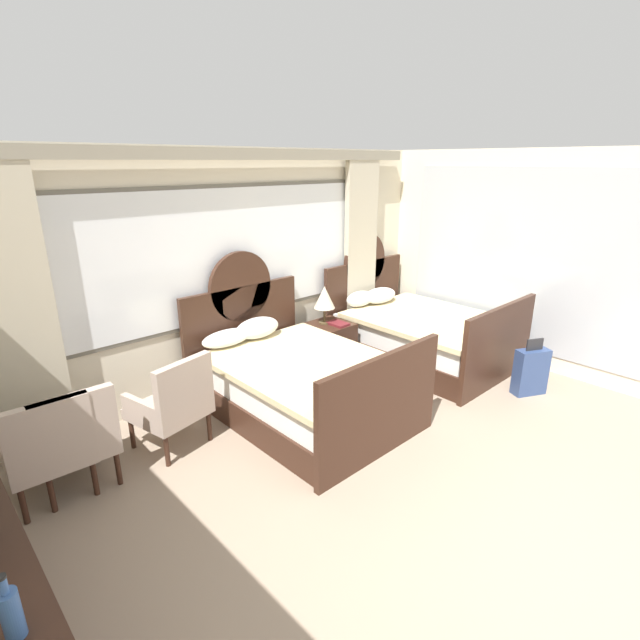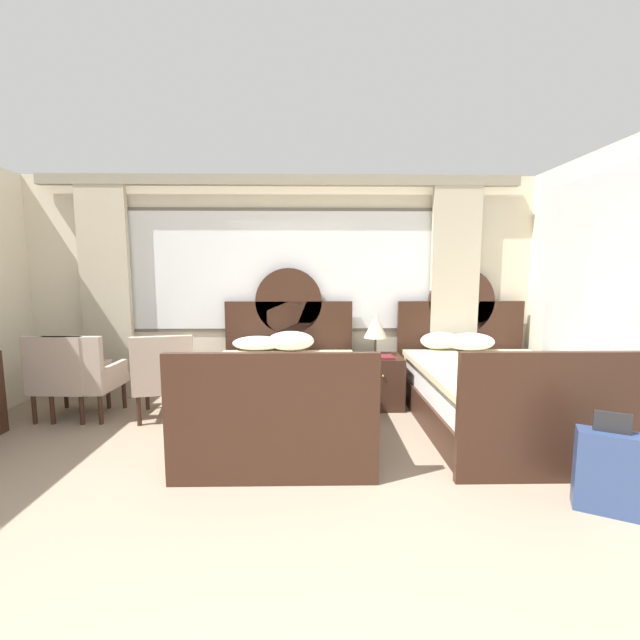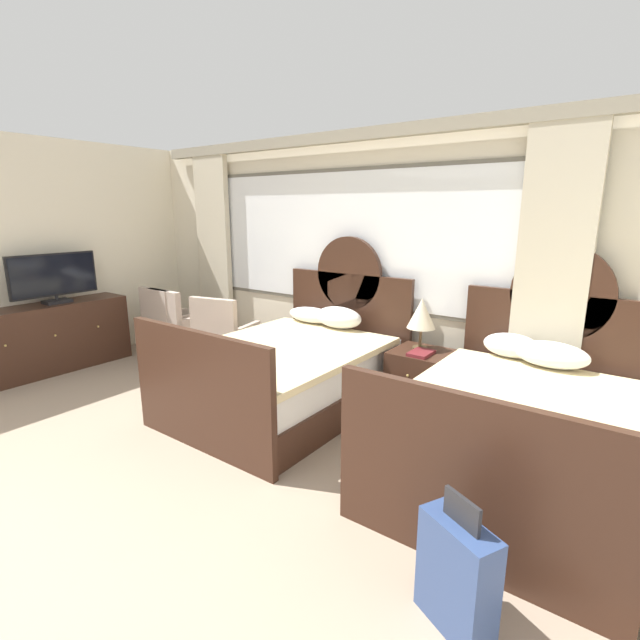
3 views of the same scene
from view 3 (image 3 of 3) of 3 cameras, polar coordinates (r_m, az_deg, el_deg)
The scene contains 12 objects.
wall_back_window at distance 5.23m, azimuth 3.46°, elevation 8.45°, with size 6.17×0.22×2.70m.
bed_near_window at distance 4.53m, azimuth -3.62°, elevation -6.13°, with size 1.55×2.18×1.59m.
bed_near_mirror at distance 3.65m, azimuth 23.49°, elevation -12.30°, with size 1.55×2.18×1.59m.
nightstand_between_beds at distance 4.53m, azimuth 12.16°, elevation -7.31°, with size 0.51×0.53×0.59m.
table_lamp_on_nightstand at distance 4.42m, azimuth 12.42°, elevation 0.70°, with size 0.27×0.27×0.49m.
book_on_nightstand at distance 4.32m, azimuth 12.36°, elevation -4.00°, with size 0.18×0.26×0.03m.
dresser_minibar at distance 6.30m, azimuth -30.71°, elevation -1.99°, with size 0.50×1.83×0.80m.
tv_flatscreen at distance 6.21m, azimuth -29.97°, elevation 4.56°, with size 0.20×0.97×0.58m.
armchair_by_window_left at distance 5.53m, azimuth -11.86°, elevation -1.57°, with size 0.71×0.71×0.91m.
armchair_by_window_centre at distance 6.18m, azimuth -17.20°, elevation -0.31°, with size 0.61×0.61×0.91m.
armchair_by_window_right at distance 6.32m, azimuth -18.19°, elevation -0.07°, with size 0.62×0.62×0.91m.
suitcase_on_floor at distance 2.46m, azimuth 16.51°, elevation -27.94°, with size 0.41×0.31×0.67m.
Camera 3 is at (2.83, -0.29, 1.88)m, focal length 25.94 mm.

